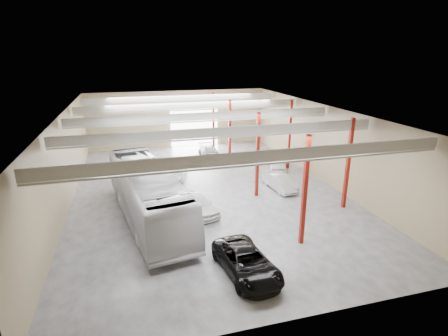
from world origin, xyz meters
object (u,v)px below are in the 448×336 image
car_row_a (198,204)px  car_row_c (209,152)px  car_row_b (176,169)px  car_right_near (280,182)px  black_sedan (246,262)px  car_right_far (277,163)px  coach_bus (147,193)px

car_row_a → car_row_c: 14.37m
car_row_b → car_row_a: bearing=-72.8°
car_right_near → car_row_c: bearing=103.1°
black_sedan → car_row_c: bearing=75.3°
car_row_c → car_right_far: size_ratio=1.16×
car_right_far → car_row_b: bearing=-163.5°
car_row_c → black_sedan: bearing=-98.7°
car_row_a → coach_bus: bearing=160.0°
car_row_c → coach_bus: bearing=-120.2°
coach_bus → car_right_far: 15.68m
black_sedan → car_row_c: 22.06m
car_row_a → car_right_near: (7.85, 2.85, -0.06)m
black_sedan → car_row_a: bearing=90.4°
car_right_near → coach_bus: bearing=-172.9°
car_row_b → car_row_c: (4.50, 5.20, -0.12)m
coach_bus → car_row_c: 15.67m
car_row_b → black_sedan: bearing=-70.7°
coach_bus → car_right_near: size_ratio=3.41×
black_sedan → car_right_far: black_sedan is taller
black_sedan → car_row_a: size_ratio=1.20×
car_right_near → car_right_far: bearing=62.7°
car_right_far → coach_bus: bearing=-130.4°
car_row_a → car_right_far: car_row_a is taller
car_row_a → black_sedan: bearing=-99.8°
coach_bus → car_row_a: coach_bus is taller
black_sedan → car_right_near: black_sedan is taller
car_row_b → car_right_near: 10.05m
car_row_c → car_right_near: (3.76, -10.92, -0.00)m
car_row_a → car_right_near: car_row_a is taller
black_sedan → car_row_a: 8.13m
black_sedan → car_right_near: size_ratio=1.27×
car_row_a → car_row_b: 8.59m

